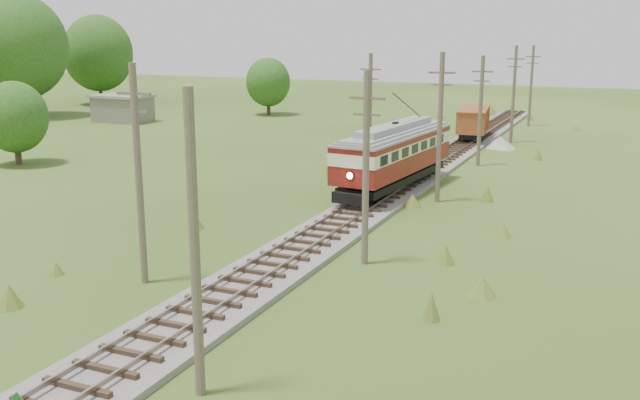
% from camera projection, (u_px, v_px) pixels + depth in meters
% --- Properties ---
extents(railbed_main, '(3.60, 96.00, 0.57)m').
position_uv_depth(railbed_main, '(402.00, 185.00, 47.50)').
color(railbed_main, '#605B54').
rests_on(railbed_main, ground).
extents(streetcar, '(4.12, 13.06, 5.91)m').
position_uv_depth(streetcar, '(395.00, 151.00, 45.43)').
color(streetcar, black).
rests_on(streetcar, ground).
extents(gondola, '(3.56, 8.11, 2.60)m').
position_uv_depth(gondola, '(473.00, 121.00, 66.78)').
color(gondola, black).
rests_on(gondola, ground).
extents(gravel_pile, '(2.83, 3.00, 1.03)m').
position_uv_depth(gravel_pile, '(501.00, 143.00, 63.38)').
color(gravel_pile, gray).
rests_on(gravel_pile, ground).
extents(utility_pole_r_1, '(0.30, 0.30, 8.80)m').
position_uv_depth(utility_pole_r_1, '(195.00, 248.00, 19.51)').
color(utility_pole_r_1, brown).
rests_on(utility_pole_r_1, ground).
extents(utility_pole_r_2, '(1.60, 0.30, 8.60)m').
position_uv_depth(utility_pole_r_2, '(366.00, 167.00, 30.99)').
color(utility_pole_r_2, brown).
rests_on(utility_pole_r_2, ground).
extents(utility_pole_r_3, '(1.60, 0.30, 9.00)m').
position_uv_depth(utility_pole_r_3, '(440.00, 126.00, 42.55)').
color(utility_pole_r_3, brown).
rests_on(utility_pole_r_3, ground).
extents(utility_pole_r_4, '(1.60, 0.30, 8.40)m').
position_uv_depth(utility_pole_r_4, '(480.00, 110.00, 54.26)').
color(utility_pole_r_4, brown).
rests_on(utility_pole_r_4, ground).
extents(utility_pole_r_5, '(1.60, 0.30, 8.90)m').
position_uv_depth(utility_pole_r_5, '(514.00, 93.00, 65.61)').
color(utility_pole_r_5, brown).
rests_on(utility_pole_r_5, ground).
extents(utility_pole_r_6, '(1.60, 0.30, 8.70)m').
position_uv_depth(utility_pole_r_6, '(531.00, 85.00, 77.28)').
color(utility_pole_r_6, brown).
rests_on(utility_pole_r_6, ground).
extents(utility_pole_l_a, '(1.60, 0.30, 9.00)m').
position_uv_depth(utility_pole_l_a, '(139.00, 173.00, 28.55)').
color(utility_pole_l_a, brown).
rests_on(utility_pole_l_a, ground).
extents(utility_pole_l_b, '(1.60, 0.30, 8.60)m').
position_uv_depth(utility_pole_l_b, '(370.00, 109.00, 53.63)').
color(utility_pole_l_b, brown).
rests_on(utility_pole_l_b, ground).
extents(tree_left_4, '(11.34, 11.34, 14.61)m').
position_uv_depth(tree_left_4, '(19.00, 47.00, 84.65)').
color(tree_left_4, '#38281C').
rests_on(tree_left_4, ground).
extents(tree_left_5, '(9.66, 9.66, 12.44)m').
position_uv_depth(tree_left_5, '(98.00, 53.00, 99.96)').
color(tree_left_5, '#38281C').
rests_on(tree_left_5, ground).
extents(tree_mid_a, '(5.46, 5.46, 7.03)m').
position_uv_depth(tree_mid_a, '(268.00, 82.00, 87.88)').
color(tree_mid_a, '#38281C').
rests_on(tree_mid_a, ground).
extents(tree_mid_c, '(5.04, 5.04, 6.49)m').
position_uv_depth(tree_mid_c, '(14.00, 117.00, 54.93)').
color(tree_mid_c, '#38281C').
rests_on(tree_mid_c, ground).
extents(shed, '(6.40, 4.40, 3.10)m').
position_uv_depth(shed, '(123.00, 108.00, 81.60)').
color(shed, slate).
rests_on(shed, ground).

